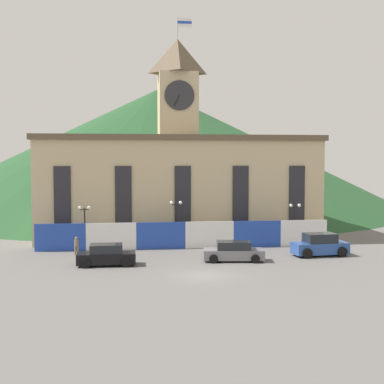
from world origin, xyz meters
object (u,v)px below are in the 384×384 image
Objects in this scene: street_lamp_far_left at (85,217)px; street_lamp_left at (295,214)px; car_gray_pickup at (234,252)px; street_lamp_center at (176,213)px; car_blue_van at (320,245)px; car_black_suv at (106,256)px; pedestrian at (76,245)px.

street_lamp_far_left is 1.00× the size of street_lamp_left.
street_lamp_center is at bearing 124.68° from car_gray_pickup.
car_blue_van is (12.80, -6.58, -2.49)m from street_lamp_center.
car_blue_van is at bearing 17.06° from car_gray_pickup.
street_lamp_far_left is 9.33m from car_black_suv.
car_blue_van is (21.97, -6.58, -2.23)m from street_lamp_far_left.
street_lamp_far_left is at bearing -22.55° from car_blue_van.
street_lamp_far_left reaches higher than car_gray_pickup.
car_gray_pickup is (13.49, -8.13, -2.39)m from street_lamp_far_left.
car_black_suv is at bearing -74.35° from street_lamp_far_left.
pedestrian is at bearing -61.69° from car_black_suv.
street_lamp_left reaches higher than car_gray_pickup.
pedestrian is (-2.98, 5.50, 0.09)m from car_black_suv.
car_black_suv is 2.91× the size of pedestrian.
street_lamp_left is at bearing 0.00° from street_lamp_far_left.
street_lamp_far_left is at bearing -42.06° from pedestrian.
street_lamp_center is 1.09× the size of street_lamp_left.
street_lamp_far_left is at bearing 180.00° from street_lamp_left.
street_lamp_left is (12.51, 0.00, -0.26)m from street_lamp_center.
car_black_suv is at bearing -127.81° from street_lamp_center.
car_blue_van is at bearing -174.02° from car_black_suv.
street_lamp_left is at bearing -93.38° from car_blue_van.
car_black_suv is 6.25m from pedestrian.
street_lamp_left is at bearing 51.48° from car_gray_pickup.
street_lamp_far_left reaches higher than pedestrian.
street_lamp_left is 21.25m from car_black_suv.
car_blue_van is 1.08× the size of car_black_suv.
street_lamp_center is at bearing 0.00° from street_lamp_far_left.
street_lamp_left is at bearing -155.89° from car_black_suv.
street_lamp_far_left is 23.05m from car_blue_van.
car_black_suv is (-11.06, -0.55, 0.02)m from car_gray_pickup.
street_lamp_far_left reaches higher than car_blue_van.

